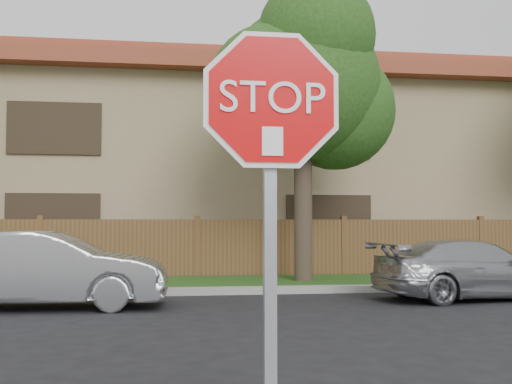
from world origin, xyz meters
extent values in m
cube|color=gray|center=(0.00, 8.15, 0.07)|extent=(70.00, 0.30, 0.15)
cube|color=#1E4714|center=(0.00, 9.80, 0.06)|extent=(70.00, 3.00, 0.12)
cube|color=brown|center=(0.00, 11.40, 0.80)|extent=(70.00, 0.12, 1.60)
cube|color=tan|center=(0.00, 17.00, 3.00)|extent=(34.00, 8.00, 6.00)
cube|color=brown|center=(0.00, 17.00, 6.25)|extent=(35.20, 9.20, 0.50)
cube|color=brown|center=(0.00, 17.00, 6.85)|extent=(33.00, 5.50, 0.70)
cylinder|color=#382B21|center=(2.50, 9.70, 1.96)|extent=(0.44, 0.44, 3.92)
sphere|color=#1E4114|center=(2.50, 9.70, 4.90)|extent=(3.80, 3.80, 3.80)
sphere|color=#1E4114|center=(3.40, 10.00, 4.34)|extent=(3.00, 3.00, 3.00)
sphere|color=#1E4114|center=(1.70, 9.30, 4.62)|extent=(3.20, 3.20, 3.20)
sphere|color=#1E4114|center=(2.70, 9.10, 5.95)|extent=(2.80, 2.80, 2.80)
cube|color=gray|center=(-0.12, -1.44, 1.25)|extent=(0.07, 0.06, 2.30)
cylinder|color=white|center=(-0.12, -1.50, 2.15)|extent=(1.01, 0.02, 1.01)
cylinder|color=red|center=(-0.12, -1.51, 2.15)|extent=(0.93, 0.02, 0.93)
cube|color=white|center=(-0.12, -1.53, 1.93)|extent=(0.11, 0.00, 0.15)
imported|color=#9C9DA0|center=(-2.81, 6.49, 0.68)|extent=(4.18, 1.59, 1.36)
imported|color=#A4A6AB|center=(5.27, 6.69, 0.58)|extent=(4.20, 2.14, 1.17)
camera|label=1|loc=(-0.62, -4.55, 1.51)|focal=42.00mm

